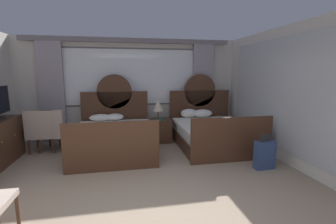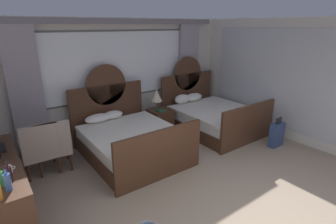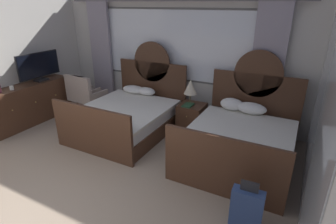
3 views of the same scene
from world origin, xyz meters
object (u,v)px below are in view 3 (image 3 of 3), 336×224
Objects in this scene: cup_on_dresser at (12,88)px; tv_flatscreen at (39,66)px; nightstand_between_beds at (192,118)px; table_lamp_on_nightstand at (190,87)px; dresser_minibar at (29,104)px; armchair_by_window_centre at (82,93)px; armchair_by_window_left at (88,94)px; bed_near_window at (128,116)px; book_on_nightstand at (188,105)px; suitcase_on_floor at (246,209)px; bed_near_mirror at (240,140)px.

tv_flatscreen is at bearing 94.70° from cup_on_dresser.
nightstand_between_beds is 0.65m from table_lamp_on_nightstand.
armchair_by_window_centre is at bearing 57.15° from dresser_minibar.
table_lamp_on_nightstand is at bearing 27.40° from cup_on_dresser.
tv_flatscreen is at bearing 86.31° from dresser_minibar.
armchair_by_window_left is (0.76, 1.34, -0.42)m from cup_on_dresser.
table_lamp_on_nightstand is 0.49× the size of tv_flatscreen.
bed_near_window reaches higher than armchair_by_window_left.
armchair_by_window_centre is (0.63, 0.98, 0.07)m from dresser_minibar.
book_on_nightstand is at bearing 4.60° from armchair_by_window_left.
tv_flatscreen is at bearing -144.92° from armchair_by_window_left.
tv_flatscreen reaches higher than book_on_nightstand.
book_on_nightstand is 0.39× the size of suitcase_on_floor.
bed_near_window is 2.32m from dresser_minibar.
bed_near_mirror reaches higher than dresser_minibar.
armchair_by_window_centre is at bearing 157.33° from suitcase_on_floor.
bed_near_window is at bearing 151.43° from suitcase_on_floor.
bed_near_mirror is at bearing -22.76° from book_on_nightstand.
tv_flatscreen is 9.57× the size of cup_on_dresser.
armchair_by_window_centre reaches higher than suitcase_on_floor.
armchair_by_window_centre reaches higher than cup_on_dresser.
bed_near_mirror is at bearing 3.42° from tv_flatscreen.
dresser_minibar is 5.09m from suitcase_on_floor.
table_lamp_on_nightstand is at bearing 7.89° from armchair_by_window_left.
cup_on_dresser is at bearing -154.75° from book_on_nightstand.
book_on_nightstand is at bearing 19.45° from dresser_minibar.
nightstand_between_beds is 1.17× the size of table_lamp_on_nightstand.
bed_near_window reaches higher than book_on_nightstand.
table_lamp_on_nightstand reaches higher than dresser_minibar.
nightstand_between_beds is 3.63m from dresser_minibar.
armchair_by_window_left is at bearing 60.41° from cup_on_dresser.
bed_near_mirror is 4.22× the size of table_lamp_on_nightstand.
armchair_by_window_left and armchair_by_window_centre have the same top height.
bed_near_mirror reaches higher than suitcase_on_floor.
bed_near_mirror is 2.18× the size of armchair_by_window_centre.
tv_flatscreen is (0.03, 0.40, 0.77)m from dresser_minibar.
tv_flatscreen is at bearing -176.58° from bed_near_mirror.
dresser_minibar is at bearing -130.81° from armchair_by_window_left.
suitcase_on_floor is (1.69, -2.18, -0.67)m from table_lamp_on_nightstand.
nightstand_between_beds is at bearing 152.36° from bed_near_mirror.
cup_on_dresser reaches higher than book_on_nightstand.
table_lamp_on_nightstand is 0.37m from book_on_nightstand.
book_on_nightstand is at bearing 4.26° from armchair_by_window_centre.
dresser_minibar is (-4.56, -0.68, 0.09)m from bed_near_mirror.
table_lamp_on_nightstand is 0.52× the size of armchair_by_window_centre.
nightstand_between_beds is 0.61× the size of armchair_by_window_centre.
armchair_by_window_left is (-2.48, -0.34, -0.44)m from table_lamp_on_nightstand.
cup_on_dresser is at bearing -119.59° from armchair_by_window_left.
suitcase_on_floor is (1.62, -2.13, -0.03)m from nightstand_between_beds.
armchair_by_window_centre is at bearing 168.96° from bed_near_window.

